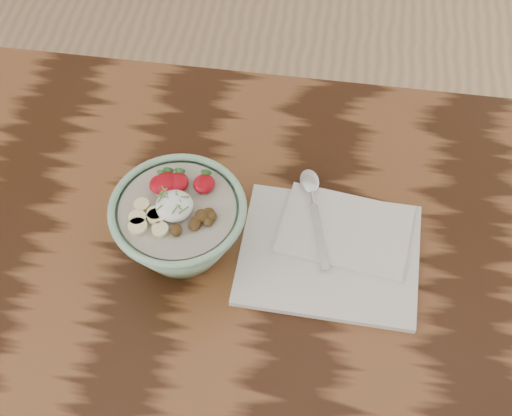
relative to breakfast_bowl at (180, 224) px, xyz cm
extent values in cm
cube|color=black|center=(-3.75, -10.89, -7.85)|extent=(160.00, 90.00, 4.00)
cylinder|color=#87B591|center=(0.02, -0.04, -5.31)|extent=(7.55, 7.55, 1.08)
torus|color=#87B591|center=(0.02, -0.04, 3.49)|extent=(17.16, 17.16, 0.99)
cylinder|color=#B0A591|center=(0.02, -0.04, 2.95)|extent=(14.55, 14.55, 0.90)
ellipsoid|color=white|center=(-0.20, -0.27, 4.29)|extent=(4.62, 4.62, 2.54)
ellipsoid|color=#990712|center=(-0.58, 3.42, 4.16)|extent=(2.74, 3.02, 1.51)
cone|color=#286623|center=(-0.58, 4.66, 4.46)|extent=(1.40, 1.03, 1.52)
ellipsoid|color=#990712|center=(2.71, 3.65, 4.14)|extent=(2.71, 2.98, 1.49)
cone|color=#286623|center=(2.71, 4.87, 4.44)|extent=(1.40, 1.03, 1.52)
ellipsoid|color=#990712|center=(-2.74, 2.84, 4.13)|extent=(2.65, 2.91, 1.46)
cone|color=#286623|center=(-2.74, 4.03, 4.43)|extent=(1.40, 1.03, 1.52)
ellipsoid|color=#990712|center=(-2.01, 3.11, 4.24)|extent=(3.06, 3.37, 1.68)
cone|color=#286623|center=(-2.01, 4.49, 4.54)|extent=(1.40, 1.03, 1.52)
cylinder|color=beige|center=(-4.39, -2.36, 3.80)|extent=(2.16, 2.16, 0.70)
cylinder|color=beige|center=(-2.15, -1.86, 3.80)|extent=(2.27, 2.27, 0.70)
cylinder|color=beige|center=(-4.32, -0.40, 3.80)|extent=(1.94, 1.94, 0.70)
cylinder|color=beige|center=(-2.43, -1.42, 3.80)|extent=(2.02, 2.02, 0.70)
cylinder|color=beige|center=(-4.06, -3.55, 3.80)|extent=(2.32, 2.32, 0.70)
cylinder|color=beige|center=(-1.30, -3.59, 3.80)|extent=(2.00, 2.00, 0.70)
ellipsoid|color=#523818|center=(3.31, -1.08, 4.02)|extent=(2.45, 2.51, 1.42)
ellipsoid|color=#523818|center=(2.53, -1.69, 3.78)|extent=(1.48, 1.48, 0.68)
ellipsoid|color=#523818|center=(3.91, -0.82, 3.81)|extent=(1.38, 1.37, 0.82)
ellipsoid|color=#523818|center=(2.71, -2.21, 3.99)|extent=(1.87, 2.03, 1.01)
ellipsoid|color=#523818|center=(4.13, -1.66, 3.92)|extent=(1.87, 1.89, 1.08)
ellipsoid|color=#523818|center=(4.46, -0.96, 3.93)|extent=(1.66, 1.80, 1.14)
ellipsoid|color=#523818|center=(2.91, -2.23, 3.80)|extent=(1.23, 1.23, 0.78)
ellipsoid|color=#523818|center=(2.62, -2.57, 3.88)|extent=(1.62, 1.59, 0.77)
ellipsoid|color=#523818|center=(0.65, -3.51, 4.01)|extent=(1.90, 2.11, 1.25)
ellipsoid|color=#523818|center=(3.97, -0.53, 3.99)|extent=(2.19, 2.20, 1.00)
cylinder|color=#528538|center=(-1.69, -1.51, 5.40)|extent=(0.69, 0.91, 0.21)
cylinder|color=#528538|center=(-1.40, 0.34, 5.40)|extent=(1.29, 0.99, 0.23)
cylinder|color=#528538|center=(-1.61, 1.10, 5.40)|extent=(1.13, 1.33, 0.23)
cylinder|color=#528538|center=(1.01, 0.47, 5.40)|extent=(1.11, 0.34, 0.22)
cylinder|color=#528538|center=(0.21, -0.26, 5.40)|extent=(0.24, 1.05, 0.22)
cylinder|color=#528538|center=(-1.77, 0.94, 5.40)|extent=(0.92, 1.05, 0.22)
cylinder|color=#528538|center=(-1.87, 0.17, 5.40)|extent=(1.02, 0.34, 0.21)
cylinder|color=#528538|center=(0.00, -0.83, 5.40)|extent=(1.59, 0.32, 0.24)
cylinder|color=#528538|center=(0.18, -1.61, 5.40)|extent=(0.51, 1.11, 0.22)
cylinder|color=#528538|center=(0.60, -1.06, 5.40)|extent=(0.87, 0.78, 0.21)
cylinder|color=#528538|center=(0.26, 0.21, 5.40)|extent=(1.07, 1.23, 0.23)
cylinder|color=#528538|center=(1.28, -1.43, 5.40)|extent=(1.14, 1.24, 0.23)
cylinder|color=#528538|center=(-1.87, -0.16, 5.40)|extent=(0.55, 1.36, 0.23)
cylinder|color=#528538|center=(0.08, 0.53, 5.40)|extent=(0.75, 1.35, 0.23)
cube|color=silver|center=(19.33, 1.55, -5.40)|extent=(23.85, 19.47, 0.90)
cube|color=silver|center=(21.12, 5.15, -4.68)|extent=(18.45, 13.81, 0.54)
cube|color=silver|center=(17.78, 3.36, -4.26)|extent=(3.46, 10.28, 0.31)
cylinder|color=silver|center=(16.20, 9.69, -4.10)|extent=(1.26, 2.77, 0.63)
ellipsoid|color=silver|center=(15.58, 12.20, -3.99)|extent=(3.67, 4.67, 0.86)
camera|label=1|loc=(16.66, -48.31, 75.01)|focal=50.00mm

